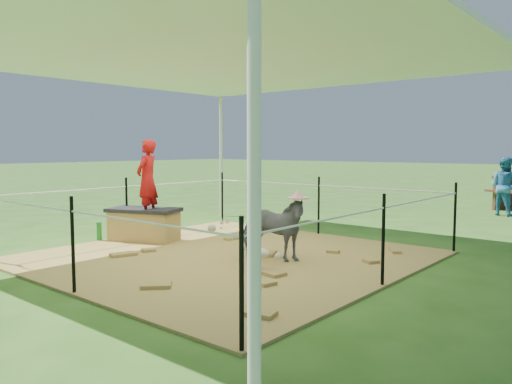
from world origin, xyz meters
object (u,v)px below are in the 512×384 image
Objects in this scene: straw_bale at (144,226)px; distant_person at (504,186)px; woman at (147,173)px; green_bottle at (99,231)px; foal at (259,250)px; pony at (272,229)px.

distant_person is (3.51, 7.04, 0.39)m from straw_bale.
woman is 4.32× the size of green_bottle.
foal is at bearing 103.26° from distant_person.
distant_person is (4.06, 7.49, 0.47)m from green_bottle.
foal is 0.68× the size of distant_person.
distant_person is (0.88, 7.38, 0.37)m from foal.
straw_bale is 0.84m from woman.
green_bottle is at bearing 81.63° from distant_person.
woman is at bearing 84.25° from distant_person.
pony reaches higher than foal.
straw_bale is 3.60× the size of green_bottle.
woman is (0.10, -0.00, 0.84)m from straw_bale.
woman is 0.95× the size of distant_person.
green_bottle is (-0.65, -0.45, -0.92)m from woman.
woman reaches higher than pony.
green_bottle is at bearing -140.71° from straw_bale.
distant_person is (3.41, 7.04, -0.45)m from woman.
distant_person reaches higher than foal.
foal reaches higher than straw_bale.
green_bottle is 3.03m from pony.
woman is at bearing 34.70° from green_bottle.
straw_bale reaches higher than green_bottle.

